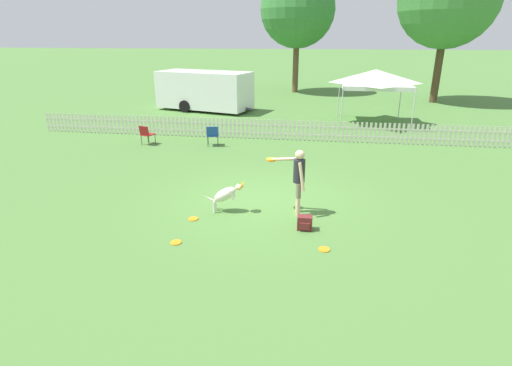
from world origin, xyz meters
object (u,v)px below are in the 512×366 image
(handler_person, at_px, (298,175))
(backpack_on_grass, at_px, (305,223))
(folding_chair_center, at_px, (146,133))
(canopy_tent_main, at_px, (375,78))
(tree_right_grove, at_px, (298,10))
(frisbee_midfield, at_px, (176,242))
(leaping_dog, at_px, (226,194))
(frisbee_near_handler, at_px, (193,219))
(folding_chair_blue_left, at_px, (213,134))
(frisbee_near_dog, at_px, (324,249))
(equipment_trailer, at_px, (204,90))

(handler_person, height_order, backpack_on_grass, handler_person)
(folding_chair_center, distance_m, canopy_tent_main, 11.08)
(canopy_tent_main, bearing_deg, tree_right_grove, 111.88)
(backpack_on_grass, bearing_deg, tree_right_grove, 93.87)
(frisbee_midfield, distance_m, canopy_tent_main, 14.48)
(canopy_tent_main, distance_m, tree_right_grove, 12.49)
(leaping_dog, relative_size, frisbee_near_handler, 4.50)
(frisbee_near_handler, xyz_separation_m, frisbee_midfield, (-0.02, -1.18, 0.00))
(folding_chair_blue_left, bearing_deg, handler_person, 108.63)
(handler_person, relative_size, leaping_dog, 1.54)
(frisbee_near_dog, relative_size, frisbee_midfield, 1.00)
(frisbee_near_handler, xyz_separation_m, canopy_tent_main, (5.55, 12.01, 2.18))
(frisbee_near_handler, bearing_deg, handler_person, 16.76)
(folding_chair_center, bearing_deg, handler_person, 156.30)
(equipment_trailer, relative_size, tree_right_grove, 0.73)
(backpack_on_grass, bearing_deg, handler_person, 105.34)
(frisbee_near_handler, bearing_deg, equipment_trailer, 104.22)
(handler_person, height_order, folding_chair_center, handler_person)
(frisbee_midfield, distance_m, folding_chair_center, 8.57)
(backpack_on_grass, relative_size, canopy_tent_main, 0.10)
(backpack_on_grass, xyz_separation_m, canopy_tent_main, (2.88, 12.14, 2.03))
(handler_person, distance_m, equipment_trailer, 15.02)
(frisbee_near_dog, height_order, frisbee_midfield, same)
(frisbee_near_dog, distance_m, equipment_trailer, 16.93)
(backpack_on_grass, relative_size, tree_right_grove, 0.04)
(frisbee_near_handler, relative_size, backpack_on_grass, 0.70)
(frisbee_midfield, height_order, tree_right_grove, tree_right_grove)
(equipment_trailer, bearing_deg, folding_chair_center, -75.65)
(tree_right_grove, bearing_deg, frisbee_near_handler, -92.73)
(folding_chair_center, bearing_deg, leaping_dog, 146.31)
(handler_person, height_order, canopy_tent_main, canopy_tent_main)
(equipment_trailer, distance_m, tree_right_grove, 10.92)
(frisbee_near_dog, height_order, equipment_trailer, equipment_trailer)
(tree_right_grove, bearing_deg, handler_person, -86.59)
(frisbee_near_handler, xyz_separation_m, folding_chair_blue_left, (-1.20, 6.65, 0.48))
(leaping_dog, bearing_deg, folding_chair_blue_left, -167.54)
(frisbee_midfield, relative_size, tree_right_grove, 0.03)
(frisbee_near_dog, relative_size, canopy_tent_main, 0.07)
(folding_chair_blue_left, xyz_separation_m, tree_right_grove, (2.31, 16.44, 5.39))
(tree_right_grove, bearing_deg, canopy_tent_main, -68.12)
(folding_chair_blue_left, height_order, folding_chair_center, folding_chair_blue_left)
(handler_person, distance_m, leaping_dog, 1.85)
(leaping_dog, relative_size, tree_right_grove, 0.12)
(frisbee_near_dog, bearing_deg, folding_chair_blue_left, 119.41)
(frisbee_near_handler, distance_m, frisbee_near_dog, 3.27)
(frisbee_near_handler, bearing_deg, backpack_on_grass, -2.83)
(handler_person, xyz_separation_m, equipment_trailer, (-6.10, 13.73, 0.15))
(folding_chair_blue_left, bearing_deg, backpack_on_grass, 106.78)
(folding_chair_center, bearing_deg, frisbee_near_dog, 151.60)
(frisbee_near_dog, distance_m, canopy_tent_main, 13.42)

